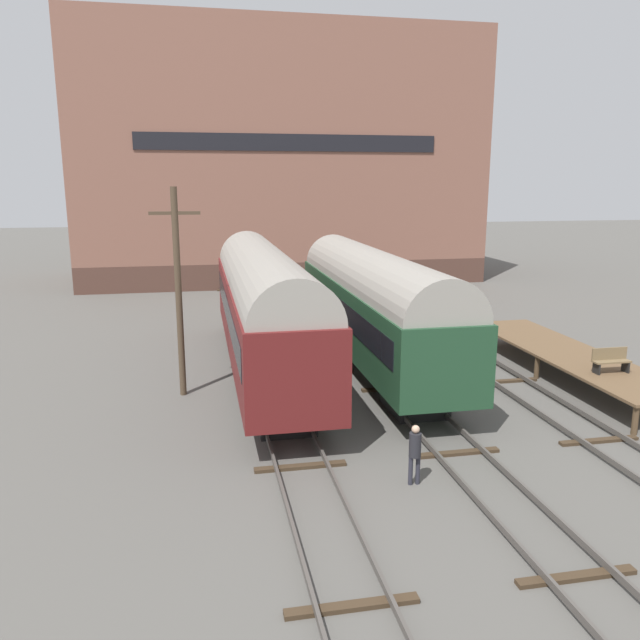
{
  "coord_description": "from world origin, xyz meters",
  "views": [
    {
      "loc": [
        -7.24,
        -18.96,
        7.84
      ],
      "look_at": [
        -2.33,
        6.05,
        2.2
      ],
      "focal_mm": 35.0,
      "sensor_mm": 36.0,
      "label": 1
    }
  ],
  "objects_px": {
    "train_car_green": "(373,302)",
    "person_worker": "(415,449)",
    "bench": "(611,359)",
    "train_car_maroon": "(264,303)",
    "utility_pole": "(178,290)"
  },
  "relations": [
    {
      "from": "bench",
      "to": "person_worker",
      "type": "height_order",
      "value": "bench"
    },
    {
      "from": "train_car_maroon",
      "to": "person_worker",
      "type": "xyz_separation_m",
      "value": [
        2.8,
        -10.42,
        -2.03
      ]
    },
    {
      "from": "train_car_maroon",
      "to": "utility_pole",
      "type": "relative_size",
      "value": 2.27
    },
    {
      "from": "utility_pole",
      "to": "bench",
      "type": "bearing_deg",
      "value": -13.03
    },
    {
      "from": "bench",
      "to": "person_worker",
      "type": "bearing_deg",
      "value": -151.82
    },
    {
      "from": "train_car_maroon",
      "to": "train_car_green",
      "type": "bearing_deg",
      "value": 3.02
    },
    {
      "from": "train_car_green",
      "to": "person_worker",
      "type": "height_order",
      "value": "train_car_green"
    },
    {
      "from": "train_car_maroon",
      "to": "person_worker",
      "type": "height_order",
      "value": "train_car_maroon"
    },
    {
      "from": "train_car_green",
      "to": "utility_pole",
      "type": "xyz_separation_m",
      "value": [
        -8.0,
        -2.17,
        1.14
      ]
    },
    {
      "from": "person_worker",
      "to": "utility_pole",
      "type": "distance_m",
      "value": 10.91
    },
    {
      "from": "bench",
      "to": "person_worker",
      "type": "distance_m",
      "value": 10.49
    },
    {
      "from": "train_car_green",
      "to": "person_worker",
      "type": "relative_size",
      "value": 10.01
    },
    {
      "from": "utility_pole",
      "to": "person_worker",
      "type": "bearing_deg",
      "value": -54.19
    },
    {
      "from": "train_car_green",
      "to": "train_car_maroon",
      "type": "bearing_deg",
      "value": -176.98
    },
    {
      "from": "train_car_maroon",
      "to": "bench",
      "type": "distance_m",
      "value": 13.31
    }
  ]
}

